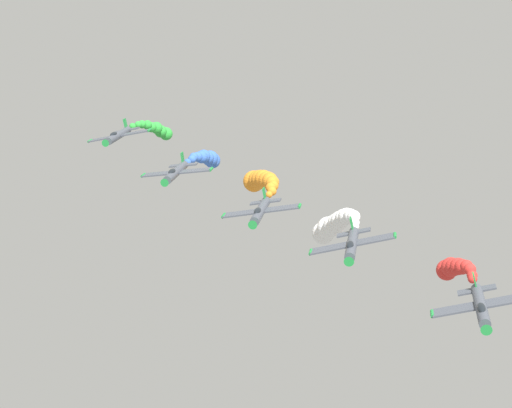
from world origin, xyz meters
The scene contains 10 objects.
airplane_lead centered at (-24.56, 18.70, 131.92)m, with size 9.32×10.35×3.24m.
smoke_trail_lead centered at (-23.57, -1.73, 128.36)m, with size 3.46×19.24×7.21m.
airplane_left_inner centered at (-11.87, 9.53, 134.39)m, with size 9.34×10.35×3.21m.
smoke_trail_left_inner centered at (-8.42, -15.18, 128.96)m, with size 7.54×25.32×10.41m.
airplane_right_inner centered at (-0.73, 1.33, 135.22)m, with size 9.48×10.35×2.85m.
smoke_trail_right_inner centered at (3.53, -27.00, 131.79)m, with size 8.80×29.42×7.43m.
airplane_left_outer centered at (11.96, -8.43, 137.12)m, with size 9.53×10.35×2.64m.
smoke_trail_left_outer centered at (11.64, -25.53, 135.25)m, with size 2.48×15.58×4.63m.
airplane_right_outer centered at (23.54, -20.23, 139.38)m, with size 9.43×10.35×2.99m.
smoke_trail_right_outer centered at (23.01, -38.83, 136.82)m, with size 2.62×17.17×5.68m.
Camera 1 is at (-15.55, 95.64, 162.70)m, focal length 59.51 mm.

